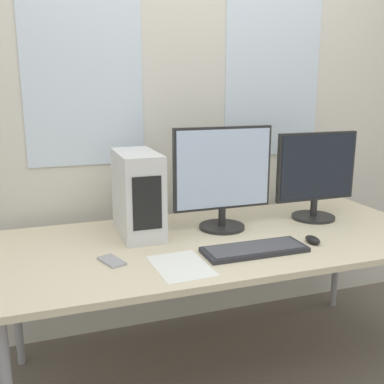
{
  "coord_description": "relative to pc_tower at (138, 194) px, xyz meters",
  "views": [
    {
      "loc": [
        -0.81,
        -1.4,
        1.42
      ],
      "look_at": [
        -0.16,
        0.47,
        0.95
      ],
      "focal_mm": 42.0,
      "sensor_mm": 36.0,
      "label": 1
    }
  ],
  "objects": [
    {
      "name": "wall_back",
      "position": [
        0.36,
        0.4,
        0.44
      ],
      "size": [
        8.0,
        0.07,
        2.7
      ],
      "color": "beige",
      "rests_on": "ground_plane"
    },
    {
      "name": "desk",
      "position": [
        0.36,
        -0.19,
        -0.24
      ],
      "size": [
        2.09,
        0.94,
        0.71
      ],
      "color": "beige",
      "rests_on": "ground_plane"
    },
    {
      "name": "pc_tower",
      "position": [
        0.0,
        0.0,
        0.0
      ],
      "size": [
        0.19,
        0.39,
        0.4
      ],
      "color": "silver",
      "rests_on": "desk"
    },
    {
      "name": "monitor_main",
      "position": [
        0.42,
        -0.06,
        0.07
      ],
      "size": [
        0.51,
        0.23,
        0.51
      ],
      "color": "black",
      "rests_on": "desk"
    },
    {
      "name": "monitor_right_near",
      "position": [
        0.96,
        -0.06,
        0.04
      ],
      "size": [
        0.46,
        0.23,
        0.47
      ],
      "color": "black",
      "rests_on": "desk"
    },
    {
      "name": "keyboard",
      "position": [
        0.42,
        -0.41,
        -0.19
      ],
      "size": [
        0.46,
        0.17,
        0.02
      ],
      "color": "#28282D",
      "rests_on": "desk"
    },
    {
      "name": "mouse",
      "position": [
        0.73,
        -0.4,
        -0.19
      ],
      "size": [
        0.05,
        0.09,
        0.03
      ],
      "color": "black",
      "rests_on": "desk"
    },
    {
      "name": "cell_phone",
      "position": [
        -0.19,
        -0.32,
        -0.2
      ],
      "size": [
        0.11,
        0.15,
        0.01
      ],
      "rotation": [
        0.0,
        0.0,
        0.34
      ],
      "color": "#99999E",
      "rests_on": "desk"
    },
    {
      "name": "paper_sheet_left",
      "position": [
        0.07,
        -0.45,
        -0.2
      ],
      "size": [
        0.22,
        0.31,
        0.0
      ],
      "rotation": [
        0.0,
        0.0,
        0.05
      ],
      "color": "white",
      "rests_on": "desk"
    }
  ]
}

